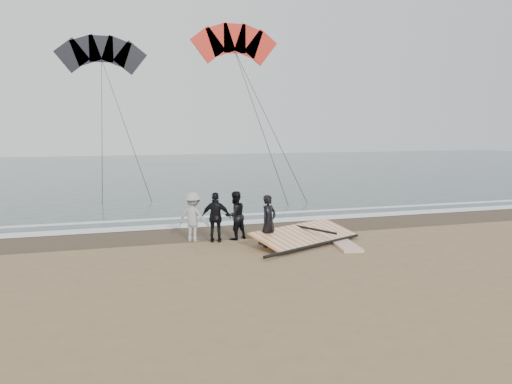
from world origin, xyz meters
TOP-DOWN VIEW (x-y plane):
  - ground at (0.00, 0.00)m, footprint 120.00×120.00m
  - sea at (0.00, 33.00)m, footprint 120.00×54.00m
  - wet_sand at (0.00, 4.50)m, footprint 120.00×2.80m
  - foam_near at (0.00, 5.90)m, footprint 120.00×0.90m
  - foam_far at (0.00, 7.60)m, footprint 120.00×0.45m
  - man_main at (-0.84, 1.84)m, footprint 0.72×0.65m
  - board_white at (1.50, 1.32)m, footprint 0.98×2.31m
  - board_cream at (0.66, 2.70)m, footprint 1.26×2.23m
  - trio_cluster at (-2.38, 3.11)m, footprint 2.49×1.20m
  - sail_rig at (0.35, 2.00)m, footprint 4.01×3.19m
  - kite_red at (3.36, 21.68)m, footprint 6.84×6.31m
  - kite_dark at (-5.51, 28.25)m, footprint 7.76×8.15m

SIDE VIEW (x-z plane):
  - ground at x=0.00m, z-range 0.00..0.00m
  - wet_sand at x=0.00m, z-range 0.00..0.01m
  - sea at x=0.00m, z-range 0.00..0.02m
  - foam_near at x=0.00m, z-range 0.02..0.03m
  - foam_far at x=0.00m, z-range 0.02..0.03m
  - board_white at x=1.50m, z-range 0.00..0.09m
  - board_cream at x=0.66m, z-range 0.00..0.09m
  - sail_rig at x=0.35m, z-range -0.05..0.44m
  - trio_cluster at x=-2.38m, z-range -0.01..1.65m
  - man_main at x=-0.84m, z-range 0.00..1.64m
  - kite_dark at x=-5.51m, z-range 0.02..18.43m
  - kite_red at x=3.36m, z-range 1.72..17.12m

